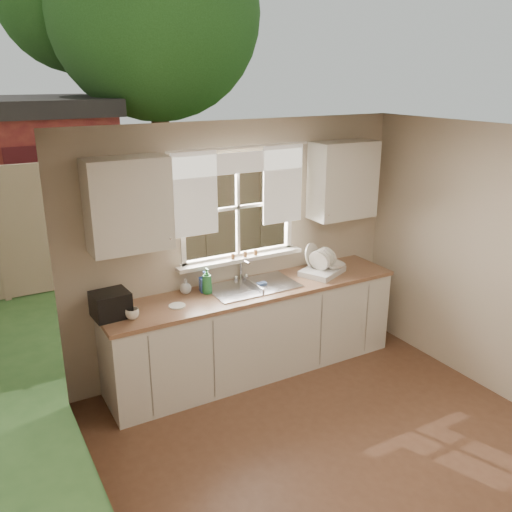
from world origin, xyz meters
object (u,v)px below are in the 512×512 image
dish_rack (322,267)px  soap_bottle_a (207,281)px  black_appliance (111,304)px  cup (132,314)px

dish_rack → soap_bottle_a: bearing=175.3°
soap_bottle_a → black_appliance: 0.94m
dish_rack → soap_bottle_a: size_ratio=2.13×
black_appliance → soap_bottle_a: bearing=0.4°
dish_rack → cup: size_ratio=4.57×
soap_bottle_a → cup: bearing=-160.5°
soap_bottle_a → cup: size_ratio=2.15×
cup → black_appliance: 0.21m
soap_bottle_a → cup: soap_bottle_a is taller
dish_rack → cup: dish_rack is taller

